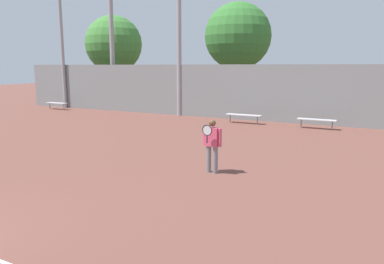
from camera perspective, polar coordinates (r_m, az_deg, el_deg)
The scene contains 10 objects.
tennis_player at distance 10.68m, azimuth 3.07°, elevation -1.65°, with size 0.60×0.43×1.55m.
bench_courtside_far at distance 20.24m, azimuth 7.88°, elevation 2.53°, with size 1.92×0.40×0.48m.
bench_adjacent_court at distance 19.29m, azimuth 18.46°, elevation 1.74°, with size 1.84×0.40×0.48m.
bench_by_gate at distance 28.28m, azimuth -19.94°, elevation 4.13°, with size 1.73×0.40×0.48m.
light_pole_near_left at distance 29.27m, azimuth -19.31°, elevation 14.31°, with size 0.90×0.60×9.28m.
light_pole_far_right at distance 23.47m, azimuth -2.01°, elevation 17.89°, with size 0.90×0.60×11.16m.
light_pole_center_back at distance 26.98m, azimuth -12.15°, elevation 14.16°, with size 0.90×0.60×9.14m.
back_fence at distance 21.38m, azimuth 8.91°, elevation 5.95°, with size 35.06×0.06×3.13m.
tree_green_broad at distance 32.03m, azimuth -11.84°, elevation 12.95°, with size 4.60×4.60×7.11m.
tree_dark_dense at distance 28.37m, azimuth 7.00°, elevation 14.26°, with size 4.85×4.85×7.62m.
Camera 1 is at (6.98, -2.32, 3.04)m, focal length 35.00 mm.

